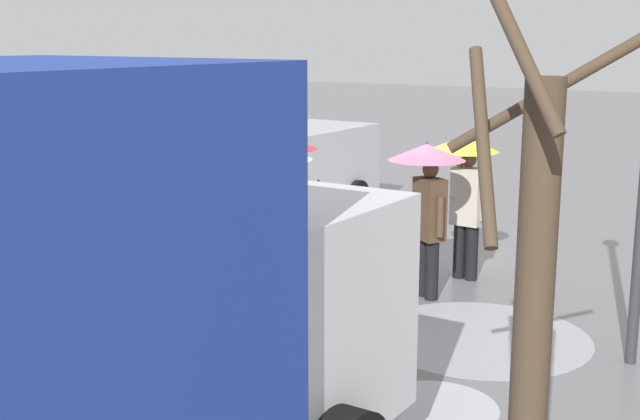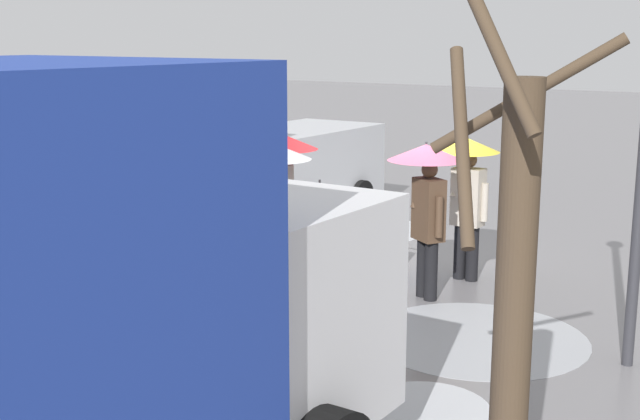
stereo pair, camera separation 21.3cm
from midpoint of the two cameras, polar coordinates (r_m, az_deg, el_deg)
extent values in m
plane|color=slate|center=(13.00, 5.76, -3.97)|extent=(90.00, 90.00, 0.00)
cylinder|color=#ADAFB5|center=(8.34, 7.97, -13.24)|extent=(1.27, 1.27, 0.01)
cylinder|color=#999BA0|center=(10.23, 11.25, -8.53)|extent=(2.63, 2.63, 0.01)
cylinder|color=#ADAFB5|center=(15.51, 2.68, -1.31)|extent=(2.66, 2.66, 0.01)
cube|color=#B7BABF|center=(15.72, -2.94, 2.78)|extent=(1.99, 5.21, 1.40)
cube|color=#B7BABF|center=(14.10, -7.60, 6.25)|extent=(1.85, 1.41, 0.84)
cube|color=black|center=(13.67, -9.49, 2.62)|extent=(1.66, 0.07, 0.63)
cube|color=#232326|center=(13.85, -9.45, -1.70)|extent=(1.96, 0.17, 0.24)
cylinder|color=black|center=(14.01, -3.60, -1.26)|extent=(0.24, 0.72, 0.72)
cylinder|color=black|center=(15.24, -9.49, -0.33)|extent=(0.24, 0.72, 0.72)
cylinder|color=black|center=(16.63, 3.11, 0.83)|extent=(0.24, 0.72, 0.72)
cylinder|color=black|center=(17.69, -2.38, 1.50)|extent=(0.24, 0.72, 0.72)
cube|color=silver|center=(6.82, -4.96, -6.51)|extent=(2.22, 1.82, 1.80)
cube|color=black|center=(7.44, -0.56, -2.38)|extent=(1.98, 0.08, 0.81)
cylinder|color=black|center=(7.61, -14.40, -12.14)|extent=(0.31, 0.96, 0.96)
cube|color=#1951B2|center=(12.31, 3.99, -1.94)|extent=(0.55, 0.78, 0.56)
cube|color=#1951B2|center=(12.43, 3.96, -4.00)|extent=(0.49, 0.70, 0.04)
cylinder|color=#1951B2|center=(12.58, 5.02, 0.20)|extent=(0.58, 0.06, 0.04)
sphere|color=black|center=(12.10, 4.05, -4.89)|extent=(0.10, 0.10, 0.10)
sphere|color=black|center=(12.31, 2.39, -4.58)|extent=(0.10, 0.10, 0.10)
sphere|color=black|center=(12.60, 5.49, -4.23)|extent=(0.10, 0.10, 0.10)
sphere|color=black|center=(12.81, 3.87, -3.94)|extent=(0.10, 0.10, 0.10)
cylinder|color=white|center=(12.25, 3.44, -1.53)|extent=(0.08, 0.29, 0.69)
cube|color=#515156|center=(13.04, -0.70, -2.88)|extent=(0.69, 0.75, 0.03)
cylinder|color=#515156|center=(13.17, 0.44, -0.27)|extent=(0.04, 0.04, 1.10)
cylinder|color=#515156|center=(13.23, -1.44, -0.22)|extent=(0.04, 0.04, 1.10)
cylinder|color=black|center=(13.32, 0.53, -3.08)|extent=(0.13, 0.20, 0.20)
cylinder|color=black|center=(13.39, -1.51, -3.00)|extent=(0.13, 0.20, 0.20)
cube|color=#A37F51|center=(13.00, -0.70, -2.26)|extent=(0.64, 0.67, 0.26)
cube|color=#A37F51|center=(12.93, -0.71, -1.07)|extent=(0.62, 0.67, 0.30)
cylinder|color=black|center=(11.46, -3.35, -3.96)|extent=(0.18, 0.18, 0.82)
cylinder|color=black|center=(11.58, -2.60, -3.78)|extent=(0.18, 0.18, 0.82)
cube|color=#5B1E23|center=(11.32, -3.01, 0.18)|extent=(0.37, 0.49, 0.84)
sphere|color=tan|center=(11.23, -3.04, 2.88)|extent=(0.22, 0.22, 0.22)
cylinder|color=#5B1E23|center=(11.17, -4.01, -0.26)|extent=(0.10, 0.10, 0.55)
cylinder|color=#5B1E23|center=(11.41, -2.41, 1.40)|extent=(0.32, 0.16, 0.50)
cylinder|color=#333338|center=(11.32, -2.65, 2.13)|extent=(0.02, 0.02, 0.86)
cone|color=white|center=(11.26, -2.67, 4.04)|extent=(1.04, 1.04, 0.22)
sphere|color=#333338|center=(11.25, -2.68, 4.69)|extent=(0.04, 0.04, 0.04)
cube|color=#33664C|center=(11.17, -2.34, 0.23)|extent=(0.22, 0.33, 0.44)
cylinder|color=black|center=(11.40, 8.12, -4.14)|extent=(0.18, 0.18, 0.82)
cylinder|color=black|center=(11.57, 7.59, -3.90)|extent=(0.18, 0.18, 0.82)
cube|color=#473323|center=(11.29, 7.97, 0.04)|extent=(0.52, 0.47, 0.84)
sphere|color=brown|center=(11.19, 8.05, 2.75)|extent=(0.22, 0.22, 0.22)
cylinder|color=#473323|center=(11.09, 8.69, -0.46)|extent=(0.10, 0.10, 0.55)
cylinder|color=#473323|center=(11.38, 7.43, 1.28)|extent=(0.24, 0.31, 0.50)
cylinder|color=#333338|center=(11.30, 7.75, 2.02)|extent=(0.02, 0.02, 0.86)
cone|color=#E0668E|center=(11.24, 7.80, 3.93)|extent=(1.04, 1.04, 0.22)
sphere|color=#333338|center=(11.23, 7.82, 4.58)|extent=(0.04, 0.04, 0.04)
cylinder|color=black|center=(12.52, -2.87, -2.59)|extent=(0.18, 0.18, 0.82)
cylinder|color=black|center=(12.58, -2.00, -2.52)|extent=(0.18, 0.18, 0.82)
cube|color=#B2A899|center=(12.37, -2.47, 1.17)|extent=(0.49, 0.52, 0.84)
sphere|color=#8C6647|center=(12.28, -2.49, 3.65)|extent=(0.22, 0.22, 0.22)
cylinder|color=#B2A899|center=(12.30, -3.62, 0.87)|extent=(0.10, 0.10, 0.55)
cylinder|color=#B2A899|center=(12.40, -1.71, 2.24)|extent=(0.30, 0.26, 0.50)
cylinder|color=#333338|center=(12.33, -2.04, 2.94)|extent=(0.02, 0.02, 0.86)
cone|color=red|center=(12.28, -2.05, 4.69)|extent=(1.04, 1.04, 0.22)
sphere|color=#333338|center=(12.26, -2.05, 5.29)|extent=(0.04, 0.04, 0.04)
cylinder|color=black|center=(12.40, 10.85, -2.93)|extent=(0.18, 0.18, 0.82)
cylinder|color=black|center=(12.48, 10.02, -2.80)|extent=(0.18, 0.18, 0.82)
cube|color=#B2A899|center=(12.26, 10.58, 0.89)|extent=(0.45, 0.30, 0.84)
sphere|color=brown|center=(12.17, 10.68, 3.38)|extent=(0.22, 0.22, 0.22)
cylinder|color=#B2A899|center=(12.16, 11.67, 0.51)|extent=(0.10, 0.10, 0.55)
cylinder|color=#B2A899|center=(12.28, 9.82, 1.98)|extent=(0.12, 0.31, 0.50)
cylinder|color=#333338|center=(12.24, 10.23, 2.69)|extent=(0.02, 0.02, 0.86)
cone|color=yellow|center=(12.19, 10.29, 4.45)|extent=(1.04, 1.04, 0.22)
sphere|color=#333338|center=(12.17, 10.31, 5.06)|extent=(0.04, 0.04, 0.04)
cylinder|color=#423323|center=(5.33, 14.11, -9.12)|extent=(0.24, 0.24, 3.29)
cylinder|color=#423323|center=(5.60, 14.98, 7.57)|extent=(1.18, 0.46, 0.80)
cylinder|color=#423323|center=(4.96, 10.90, 4.42)|extent=(0.48, 0.69, 1.12)
cylinder|color=#423323|center=(4.72, 12.72, 11.94)|extent=(0.74, 0.31, 1.13)
cylinder|color=#2D2D33|center=(9.40, 21.62, 0.43)|extent=(0.12, 0.12, 3.60)
camera|label=1|loc=(0.11, -89.49, 0.11)|focal=46.82mm
camera|label=2|loc=(0.11, 90.51, -0.11)|focal=46.82mm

